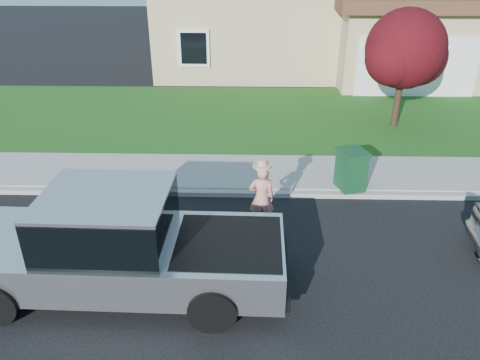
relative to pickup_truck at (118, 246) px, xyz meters
name	(u,v)px	position (x,y,z in m)	size (l,w,h in m)	color
ground	(239,270)	(2.04, 0.52, -0.88)	(80.00, 80.00, 0.00)	black
curb	(283,194)	(3.04, 3.42, -0.82)	(40.00, 0.20, 0.12)	gray
sidewalk	(281,173)	(3.04, 4.52, -0.81)	(40.00, 2.00, 0.15)	gray
lawn	(274,117)	(3.04, 9.02, -0.83)	(40.00, 7.00, 0.10)	#164914
pickup_truck	(118,246)	(0.00, 0.00, 0.00)	(5.79, 2.27, 1.89)	black
woman	(262,197)	(2.47, 1.99, -0.11)	(0.54, 0.39, 1.63)	tan
ornamental_tree	(406,53)	(6.97, 8.16, 1.59)	(2.70, 2.43, 3.70)	black
trash_bin	(351,169)	(4.64, 3.62, -0.23)	(0.78, 0.84, 0.98)	#103E1F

